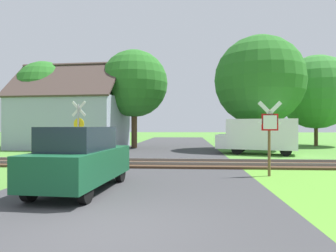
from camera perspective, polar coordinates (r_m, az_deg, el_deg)
ground_plane at (r=5.55m, az=-12.55°, el=-19.00°), size 160.00×160.00×0.00m
road_asphalt at (r=7.41m, az=-8.07°, el=-14.07°), size 7.51×80.00×0.01m
rail_track at (r=13.99m, az=-2.33°, el=-7.16°), size 60.00×2.60×0.22m
stop_sign_near at (r=11.30m, az=18.78°, el=-0.89°), size 0.88×0.17×2.70m
crossing_sign_far at (r=17.20m, az=-16.68°, el=0.22°), size 0.87×0.21×3.19m
house at (r=25.53m, az=-17.86°, el=0.97°), size 8.92×7.06×6.91m
tree_right at (r=23.70m, az=16.99°, el=8.28°), size 6.68×6.68×8.55m
tree_far at (r=30.26m, az=26.36°, el=5.80°), size 6.61×6.61×8.16m
tree_center at (r=25.01m, az=-6.45°, el=7.99°), size 5.50×5.50×8.04m
tree_left at (r=27.41m, az=-22.44°, el=6.21°), size 4.90×4.90×7.22m
mail_truck at (r=19.90m, az=16.92°, el=-1.61°), size 5.23×3.27×2.24m
parked_car at (r=8.72m, az=-16.23°, el=-5.99°), size 1.93×4.11×1.78m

